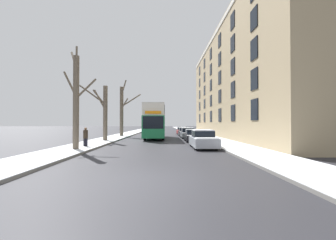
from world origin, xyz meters
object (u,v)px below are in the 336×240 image
Objects in this scene: parked_car_2 at (188,133)px; parked_car_4 at (182,131)px; parked_car_1 at (193,136)px; parked_car_3 at (184,132)px; bare_tree_left_1 at (104,111)px; bare_tree_left_2 at (122,110)px; parked_car_0 at (203,139)px; pedestrian_left_sidewalk at (86,137)px; double_decker_bus at (155,120)px; bare_tree_left_0 at (76,98)px.

parked_car_2 is 1.03× the size of parked_car_4.
parked_car_1 is 17.04m from parked_car_4.
parked_car_3 is at bearing 90.00° from parked_car_2.
bare_tree_left_2 is (0.24, 9.06, 0.69)m from bare_tree_left_1.
parked_car_0 is 2.69× the size of pedestrian_left_sidewalk.
double_decker_bus is 7.47m from parked_car_3.
parked_car_3 is at bearing 63.56° from bare_tree_left_0.
bare_tree_left_0 is at bearing -124.41° from parked_car_2.
parked_car_1 is 1.00× the size of parked_car_4.
parked_car_0 is at bearing -32.86° from bare_tree_left_1.
double_decker_bus is at bearing -36.49° from bare_tree_left_2.
parked_car_1 is (9.48, -8.85, -3.36)m from bare_tree_left_2.
bare_tree_left_0 is 1.95× the size of parked_car_4.
double_decker_bus reaches higher than parked_car_3.
bare_tree_left_1 is 14.96m from parked_car_3.
parked_car_0 is at bearing -58.29° from bare_tree_left_2.
bare_tree_left_1 is 10.08m from parked_car_1.
parked_car_4 is (0.00, 6.19, 0.01)m from parked_car_3.
parked_car_4 is (9.72, 17.25, -2.65)m from bare_tree_left_1.
double_decker_bus is 12.51m from parked_car_0.
parked_car_0 is (9.55, 1.86, -3.15)m from bare_tree_left_0.
pedestrian_left_sidewalk is at bearing -87.93° from bare_tree_left_1.
parked_car_0 reaches higher than parked_car_4.
bare_tree_left_1 reaches higher than parked_car_4.
bare_tree_left_2 is 6.51m from double_decker_bus.
parked_car_4 is at bearing 90.00° from parked_car_2.
pedestrian_left_sidewalk is (-9.49, -12.10, 0.26)m from parked_car_2.
parked_car_1 is at bearing 90.00° from parked_car_0.
parked_car_4 is at bearing 90.00° from parked_car_0.
parked_car_2 is 2.50× the size of pedestrian_left_sidewalk.
parked_car_1 is at bearing -90.00° from parked_car_2.
bare_tree_left_0 is at bearing 86.25° from pedestrian_left_sidewalk.
parked_car_0 is at bearing -69.23° from double_decker_bus.
parked_car_1 is (9.55, 8.35, -3.21)m from bare_tree_left_0.
bare_tree_left_1 reaches higher than parked_car_1.
pedestrian_left_sidewalk is at bearing -118.66° from parked_car_3.
parked_car_2 is (0.00, 12.08, -0.03)m from parked_car_0.
parked_car_2 is (9.48, -3.26, -3.33)m from bare_tree_left_2.
bare_tree_left_0 is at bearing -88.80° from bare_tree_left_1.
bare_tree_left_0 reaches higher than parked_car_4.
parked_car_1 is 10.85m from parked_car_3.
parked_car_3 is (0.00, 17.34, -0.05)m from parked_car_0.
parked_car_2 reaches higher than parked_car_1.
bare_tree_left_0 is at bearing -138.83° from parked_car_1.
parked_car_2 is at bearing -90.00° from parked_car_3.
bare_tree_left_2 is at bearing 88.49° from bare_tree_left_1.
bare_tree_left_1 is at bearing -131.30° from parked_car_3.
bare_tree_left_1 is 1.52× the size of parked_car_4.
bare_tree_left_1 is at bearing -178.75° from parked_car_1.
parked_car_4 is 25.40m from pedestrian_left_sidewalk.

